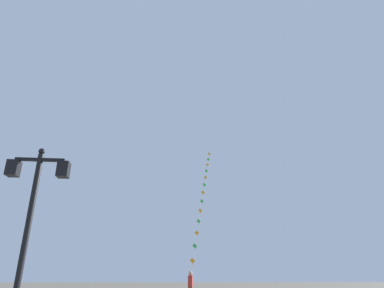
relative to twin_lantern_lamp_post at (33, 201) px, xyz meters
name	(u,v)px	position (x,y,z in m)	size (l,w,h in m)	color
twin_lantern_lamp_post	(33,201)	(0.00, 0.00, 0.00)	(1.51, 0.28, 4.50)	black
kite_train	(202,199)	(6.67, 20.51, 4.74)	(3.91, 15.31, 15.05)	brown
kite_flyer	(190,287)	(4.86, 11.53, -2.23)	(0.31, 0.63, 1.71)	brown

